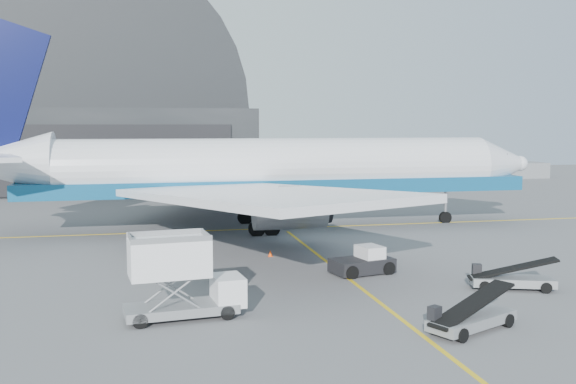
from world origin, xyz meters
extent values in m
plane|color=#565659|center=(0.00, 0.00, 0.00)|extent=(200.00, 200.00, 0.00)
cube|color=gold|center=(0.00, 20.00, 0.01)|extent=(80.00, 0.25, 0.02)
cube|color=gold|center=(0.00, -2.00, 0.01)|extent=(0.25, 40.00, 0.02)
cube|color=black|center=(-22.00, 65.00, 6.00)|extent=(50.00, 28.00, 12.00)
cube|color=black|center=(-22.00, 50.90, 5.00)|extent=(42.00, 0.40, 9.50)
cube|color=black|center=(38.00, 72.00, 0.00)|extent=(14.00, 8.00, 4.00)
cube|color=gray|center=(55.00, 68.00, 0.00)|extent=(8.00, 6.00, 2.80)
cylinder|color=white|center=(-0.22, 19.96, 5.80)|extent=(40.16, 5.35, 5.35)
cone|color=white|center=(22.32, 19.96, 5.80)|extent=(4.91, 5.35, 5.35)
sphere|color=white|center=(24.55, 19.96, 5.80)|extent=(1.56, 1.56, 1.56)
cone|color=white|center=(-24.20, 19.96, 6.47)|extent=(7.81, 5.35, 5.35)
cube|color=black|center=(20.98, 19.96, 6.47)|extent=(2.90, 2.45, 0.78)
cube|color=#0E4F7A|center=(-0.22, 19.96, 4.07)|extent=(46.85, 5.41, 1.34)
cube|color=white|center=(-4.68, 6.57, 4.69)|extent=(20.57, 27.35, 1.63)
cube|color=white|center=(-4.68, 33.34, 4.69)|extent=(20.57, 27.35, 1.63)
cube|color=white|center=(-24.76, 24.98, 7.14)|extent=(6.83, 9.34, 0.39)
cylinder|color=gray|center=(-1.33, 11.03, 2.90)|extent=(5.80, 3.01, 3.01)
cylinder|color=gray|center=(-1.33, 28.88, 2.90)|extent=(5.80, 3.01, 3.01)
cylinder|color=#A5A5AA|center=(16.52, 19.96, 1.56)|extent=(0.31, 0.31, 3.12)
cylinder|color=black|center=(16.52, 19.96, 0.50)|extent=(1.23, 0.39, 1.23)
cylinder|color=black|center=(-2.45, 16.39, 0.61)|extent=(1.45, 0.50, 1.45)
cylinder|color=black|center=(-2.45, 23.53, 0.61)|extent=(1.45, 0.50, 1.45)
cube|color=gray|center=(-10.78, -6.67, 0.51)|extent=(5.79, 2.86, 0.46)
cube|color=silver|center=(-8.38, -6.39, 1.25)|extent=(1.72, 2.29, 1.49)
cube|color=black|center=(-7.69, -6.31, 1.49)|extent=(0.28, 1.76, 0.84)
cube|color=silver|center=(-11.33, -6.74, 3.16)|extent=(4.14, 2.76, 1.86)
cylinder|color=black|center=(-8.54, -7.39, 0.37)|extent=(0.77, 0.36, 0.74)
cylinder|color=black|center=(-8.77, -5.46, 0.37)|extent=(0.77, 0.36, 0.74)
cylinder|color=black|center=(-12.79, -7.89, 0.37)|extent=(0.77, 0.36, 0.74)
cylinder|color=black|center=(-13.01, -5.95, 0.37)|extent=(0.77, 0.36, 0.74)
cube|color=black|center=(1.30, 0.79, 0.55)|extent=(4.37, 3.04, 0.90)
cube|color=silver|center=(1.88, 0.93, 1.34)|extent=(1.77, 2.06, 0.90)
cylinder|color=black|center=(2.88, 0.14, 0.40)|extent=(0.95, 0.54, 0.90)
cylinder|color=black|center=(2.42, 2.08, 0.40)|extent=(0.95, 0.54, 0.90)
cylinder|color=black|center=(0.17, -0.49, 0.40)|extent=(0.95, 0.54, 0.90)
cylinder|color=black|center=(-0.29, 1.44, 0.40)|extent=(0.95, 0.54, 0.90)
cube|color=gray|center=(2.60, -11.50, 0.50)|extent=(5.13, 3.62, 0.50)
cube|color=black|center=(2.60, -11.50, 1.28)|extent=(5.18, 3.26, 1.42)
cube|color=black|center=(0.53, -11.81, 1.06)|extent=(0.69, 0.64, 0.67)
cylinder|color=black|center=(4.54, -11.43, 0.33)|extent=(0.72, 0.54, 0.67)
cylinder|color=black|center=(3.87, -10.03, 0.33)|extent=(0.72, 0.54, 0.67)
cylinder|color=black|center=(1.33, -12.97, 0.33)|extent=(0.72, 0.54, 0.67)
cylinder|color=black|center=(0.66, -11.57, 0.33)|extent=(0.72, 0.54, 0.67)
cube|color=gray|center=(8.68, -4.99, 0.49)|extent=(5.03, 3.00, 0.49)
cube|color=black|center=(8.68, -4.99, 1.25)|extent=(5.16, 2.58, 1.38)
cube|color=black|center=(7.01, -3.82, 1.03)|extent=(0.65, 0.58, 0.65)
cylinder|color=black|center=(10.10, -6.24, 0.32)|extent=(0.70, 0.46, 0.65)
cylinder|color=black|center=(10.56, -4.79, 0.32)|extent=(0.70, 0.46, 0.65)
cylinder|color=black|center=(6.80, -5.18, 0.32)|extent=(0.70, 0.46, 0.65)
cylinder|color=black|center=(7.26, -3.73, 0.32)|extent=(0.70, 0.46, 0.65)
cube|color=#F64507|center=(-3.59, 7.38, 0.01)|extent=(0.34, 0.34, 0.03)
cone|color=#F64507|center=(-3.59, 7.38, 0.24)|extent=(0.34, 0.34, 0.49)
camera|label=1|loc=(-12.16, -38.55, 9.72)|focal=40.00mm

